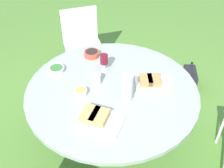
% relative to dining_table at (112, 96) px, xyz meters
% --- Properties ---
extents(ground_plane, '(40.00, 40.00, 0.00)m').
position_rel_dining_table_xyz_m(ground_plane, '(0.00, 0.00, -0.66)').
color(ground_plane, '#5B8C38').
extents(dining_table, '(1.48, 1.48, 0.74)m').
position_rel_dining_table_xyz_m(dining_table, '(0.00, 0.00, 0.00)').
color(dining_table, '#4C4C51').
rests_on(dining_table, ground_plane).
extents(chair_near_right, '(0.56, 0.57, 0.89)m').
position_rel_dining_table_xyz_m(chair_near_right, '(1.13, 0.48, -0.14)').
color(chair_near_right, silver).
rests_on(chair_near_right, ground_plane).
extents(water_pitcher, '(0.10, 0.09, 0.24)m').
position_rel_dining_table_xyz_m(water_pitcher, '(-0.10, -0.13, 0.20)').
color(water_pitcher, silver).
rests_on(water_pitcher, dining_table).
extents(wine_glass, '(0.07, 0.07, 0.17)m').
position_rel_dining_table_xyz_m(wine_glass, '(0.26, 0.10, 0.20)').
color(wine_glass, silver).
rests_on(wine_glass, dining_table).
extents(platter_bread_main, '(0.25, 0.34, 0.07)m').
position_rel_dining_table_xyz_m(platter_bread_main, '(0.10, -0.34, 0.11)').
color(platter_bread_main, white).
rests_on(platter_bread_main, dining_table).
extents(platter_charcuterie, '(0.33, 0.40, 0.08)m').
position_rel_dining_table_xyz_m(platter_charcuterie, '(-0.37, 0.08, 0.11)').
color(platter_charcuterie, white).
rests_on(platter_charcuterie, dining_table).
extents(bowl_fries, '(0.10, 0.10, 0.05)m').
position_rel_dining_table_xyz_m(bowl_fries, '(-0.09, 0.25, 0.11)').
color(bowl_fries, white).
rests_on(bowl_fries, dining_table).
extents(bowl_salad, '(0.15, 0.15, 0.04)m').
position_rel_dining_table_xyz_m(bowl_salad, '(0.21, 0.54, 0.10)').
color(bowl_salad, silver).
rests_on(bowl_salad, dining_table).
extents(bowl_olives, '(0.15, 0.15, 0.05)m').
position_rel_dining_table_xyz_m(bowl_olives, '(0.48, 0.25, 0.11)').
color(bowl_olives, '#B74733').
rests_on(bowl_olives, dining_table).
extents(cup_water_near, '(0.08, 0.08, 0.09)m').
position_rel_dining_table_xyz_m(cup_water_near, '(0.07, 0.14, 0.13)').
color(cup_water_near, silver).
rests_on(cup_water_near, dining_table).
extents(handbag, '(0.30, 0.14, 0.37)m').
position_rel_dining_table_xyz_m(handbag, '(0.99, -0.87, -0.53)').
color(handbag, '#232328').
rests_on(handbag, ground_plane).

